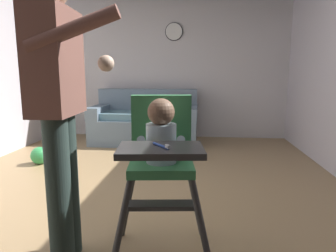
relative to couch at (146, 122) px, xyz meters
name	(u,v)px	position (x,y,z in m)	size (l,w,h in m)	color
ground	(129,211)	(0.28, -2.45, -0.38)	(5.77, 7.48, 0.10)	#9B7C53
wall_far	(166,66)	(0.28, 0.52, 0.92)	(4.97, 0.06, 2.51)	silver
couch	(146,122)	(0.00, 0.00, 0.00)	(1.70, 0.86, 0.86)	slate
high_chair	(161,148)	(0.66, -3.17, 0.36)	(0.67, 0.78, 0.99)	#343333
adult_standing	(59,106)	(0.08, -3.21, 0.60)	(0.53, 0.50, 1.65)	#283733
toy_ball	(40,155)	(-1.10, -1.38, -0.22)	(0.22, 0.22, 0.22)	green
wall_clock	(174,32)	(0.42, 0.48, 1.49)	(0.31, 0.04, 0.31)	white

